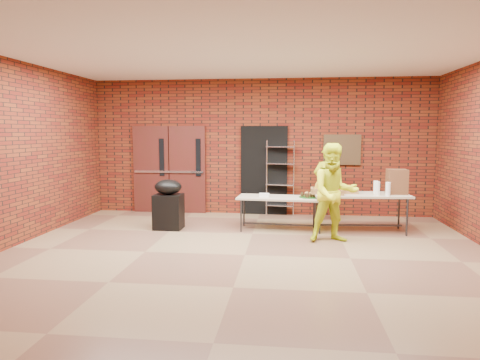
% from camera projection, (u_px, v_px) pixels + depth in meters
% --- Properties ---
extents(room, '(8.08, 7.08, 3.28)m').
position_uv_depth(room, '(245.00, 155.00, 6.66)').
color(room, brown).
rests_on(room, ground).
extents(double_doors, '(1.78, 0.12, 2.10)m').
position_uv_depth(double_doors, '(169.00, 169.00, 10.37)').
color(double_doors, '#471514').
rests_on(double_doors, room).
extents(dark_doorway, '(1.10, 0.06, 2.10)m').
position_uv_depth(dark_doorway, '(264.00, 170.00, 10.13)').
color(dark_doorway, black).
rests_on(dark_doorway, room).
extents(bronze_plaque, '(0.85, 0.04, 0.70)m').
position_uv_depth(bronze_plaque, '(342.00, 150.00, 9.86)').
color(bronze_plaque, '#45321B').
rests_on(bronze_plaque, room).
extents(wire_rack, '(0.67, 0.32, 1.76)m').
position_uv_depth(wire_rack, '(280.00, 178.00, 9.97)').
color(wire_rack, silver).
rests_on(wire_rack, room).
extents(table_left, '(1.67, 0.80, 0.67)m').
position_uv_depth(table_left, '(278.00, 200.00, 8.54)').
color(table_left, tan).
rests_on(table_left, room).
extents(table_right, '(1.88, 0.89, 0.75)m').
position_uv_depth(table_right, '(361.00, 197.00, 8.40)').
color(table_right, tan).
rests_on(table_right, room).
extents(basket_bananas, '(0.45, 0.35, 0.14)m').
position_uv_depth(basket_bananas, '(322.00, 190.00, 8.45)').
color(basket_bananas, '#9A653E').
rests_on(basket_bananas, table_right).
extents(basket_oranges, '(0.46, 0.35, 0.14)m').
position_uv_depth(basket_oranges, '(346.00, 190.00, 8.52)').
color(basket_oranges, '#9A653E').
rests_on(basket_oranges, table_right).
extents(basket_apples, '(0.43, 0.34, 0.13)m').
position_uv_depth(basket_apples, '(332.00, 192.00, 8.29)').
color(basket_apples, '#9A653E').
rests_on(basket_apples, table_right).
extents(muffin_tray, '(0.41, 0.41, 0.10)m').
position_uv_depth(muffin_tray, '(309.00, 195.00, 8.46)').
color(muffin_tray, '#154F15').
rests_on(muffin_tray, table_left).
extents(napkin_box, '(0.20, 0.13, 0.07)m').
position_uv_depth(napkin_box, '(264.00, 195.00, 8.57)').
color(napkin_box, white).
rests_on(napkin_box, table_left).
extents(coffee_dispenser, '(0.37, 0.33, 0.48)m').
position_uv_depth(coffee_dispenser, '(397.00, 182.00, 8.36)').
color(coffee_dispenser, brown).
rests_on(coffee_dispenser, table_right).
extents(cup_stack_front, '(0.09, 0.09, 0.26)m').
position_uv_depth(cup_stack_front, '(378.00, 188.00, 8.18)').
color(cup_stack_front, white).
rests_on(cup_stack_front, table_right).
extents(cup_stack_mid, '(0.09, 0.09, 0.26)m').
position_uv_depth(cup_stack_mid, '(388.00, 189.00, 8.10)').
color(cup_stack_mid, white).
rests_on(cup_stack_mid, table_right).
extents(cup_stack_back, '(0.09, 0.09, 0.26)m').
position_uv_depth(cup_stack_back, '(376.00, 187.00, 8.36)').
color(cup_stack_back, white).
rests_on(cup_stack_back, table_right).
extents(covered_grill, '(0.56, 0.47, 1.01)m').
position_uv_depth(covered_grill, '(168.00, 204.00, 8.64)').
color(covered_grill, black).
rests_on(covered_grill, room).
extents(volunteer_woman, '(0.63, 0.44, 1.64)m').
position_uv_depth(volunteer_woman, '(327.00, 184.00, 9.42)').
color(volunteer_woman, '#D3E119').
rests_on(volunteer_woman, room).
extents(volunteer_man, '(0.97, 0.82, 1.76)m').
position_uv_depth(volunteer_man, '(334.00, 193.00, 7.59)').
color(volunteer_man, '#D3E119').
rests_on(volunteer_man, room).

